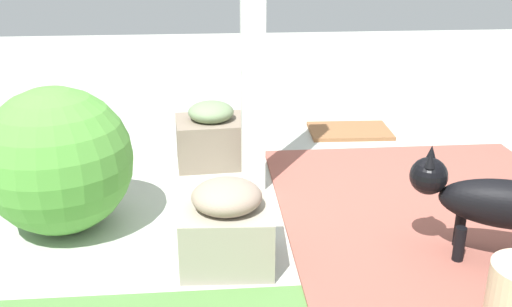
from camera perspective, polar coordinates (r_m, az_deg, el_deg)
ground_plane at (r=3.61m, az=4.36°, el=-3.88°), size 12.00×12.00×0.00m
brick_path at (r=3.38m, az=18.41°, el=-6.66°), size 1.80×2.40×0.02m
porch_pillar at (r=3.41m, az=-0.31°, el=12.70°), size 0.14×0.14×2.05m
stone_planter_nearest at (r=4.00m, az=-4.39°, el=1.71°), size 0.51×0.44×0.44m
stone_planter_mid at (r=2.80m, az=-2.84°, el=-7.14°), size 0.46×0.42×0.43m
round_shrub at (r=3.22m, az=-18.94°, el=-0.67°), size 0.79×0.79×0.79m
terracotta_pot_broad at (r=4.07m, az=-16.72°, el=1.95°), size 0.41×0.41×0.41m
dog at (r=2.99m, az=22.65°, el=-4.41°), size 0.78×0.47×0.55m
doormat at (r=4.72m, az=9.20°, el=2.21°), size 0.65×0.45×0.03m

